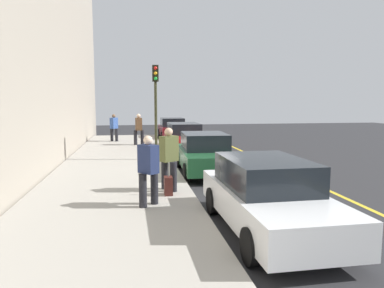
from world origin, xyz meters
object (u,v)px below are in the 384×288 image
parked_car_white (267,196)px  pedestrian_navy_coat (148,169)px  rolling_suitcase (168,186)px  parked_car_maroon (172,128)px  pedestrian_blue_coat (114,127)px  parked_car_green (205,153)px  pedestrian_brown_coat (139,128)px  parked_car_red (184,137)px  traffic_light_pole (156,96)px  pedestrian_olive_coat (169,157)px

parked_car_white → pedestrian_navy_coat: (-1.74, -2.37, 0.32)m
pedestrian_navy_coat → rolling_suitcase: pedestrian_navy_coat is taller
parked_car_maroon → pedestrian_blue_coat: pedestrian_blue_coat is taller
pedestrian_blue_coat → parked_car_green: bearing=20.6°
pedestrian_brown_coat → rolling_suitcase: size_ratio=2.13×
parked_car_white → pedestrian_brown_coat: pedestrian_brown_coat is taller
parked_car_red → pedestrian_brown_coat: (-1.86, -2.45, 0.37)m
pedestrian_brown_coat → parked_car_white: bearing=9.7°
traffic_light_pole → pedestrian_brown_coat: bearing=-173.0°
parked_car_red → rolling_suitcase: 9.92m
pedestrian_navy_coat → pedestrian_olive_coat: pedestrian_olive_coat is taller
parked_car_maroon → parked_car_white: bearing=-0.2°
parked_car_red → traffic_light_pole: 4.64m
pedestrian_brown_coat → traffic_light_pole: (5.55, 0.68, 1.81)m
parked_car_red → rolling_suitcase: bearing=-10.6°
parked_car_red → pedestrian_blue_coat: bearing=-135.3°
pedestrian_olive_coat → pedestrian_brown_coat: bearing=-176.4°
parked_car_green → pedestrian_blue_coat: size_ratio=2.41×
pedestrian_brown_coat → pedestrian_olive_coat: size_ratio=1.02×
parked_car_maroon → pedestrian_olive_coat: size_ratio=2.31×
pedestrian_navy_coat → rolling_suitcase: size_ratio=2.00×
parked_car_red → pedestrian_brown_coat: bearing=-127.2°
parked_car_green → pedestrian_olive_coat: bearing=-29.4°
pedestrian_navy_coat → pedestrian_brown_coat: bearing=-179.8°
parked_car_maroon → parked_car_green: same height
pedestrian_brown_coat → pedestrian_blue_coat: 2.68m
parked_car_white → pedestrian_blue_coat: pedestrian_blue_coat is taller
parked_car_red → traffic_light_pole: traffic_light_pole is taller
parked_car_maroon → pedestrian_olive_coat: 15.83m
pedestrian_brown_coat → rolling_suitcase: 11.64m
pedestrian_brown_coat → traffic_light_pole: 5.87m
parked_car_maroon → traffic_light_pole: size_ratio=1.02×
parked_car_red → traffic_light_pole: (3.69, -1.78, 2.18)m
rolling_suitcase → pedestrian_olive_coat: bearing=172.1°
parked_car_maroon → parked_car_red: same height
parked_car_red → pedestrian_brown_coat: 3.10m
parked_car_maroon → pedestrian_blue_coat: 4.74m
rolling_suitcase → pedestrian_brown_coat: bearing=-176.9°
parked_car_red → parked_car_white: 12.40m
parked_car_maroon → pedestrian_navy_coat: (17.16, -2.44, 0.32)m
parked_car_red → parked_car_white: bearing=-0.1°
parked_car_green → traffic_light_pole: size_ratio=1.02×
parked_car_white → pedestrian_brown_coat: 14.47m
pedestrian_olive_coat → parked_car_green: bearing=150.6°
parked_car_red → rolling_suitcase: (9.74, -1.83, -0.35)m
parked_car_white → pedestrian_olive_coat: size_ratio=2.46×
parked_car_maroon → pedestrian_blue_coat: bearing=-58.9°
parked_car_red → pedestrian_olive_coat: size_ratio=2.56×
parked_car_maroon → traffic_light_pole: (10.18, -1.82, 2.19)m
parked_car_red → pedestrian_olive_coat: pedestrian_olive_coat is taller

